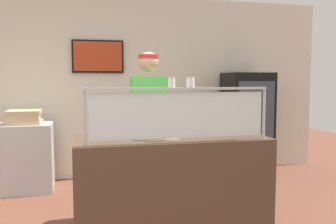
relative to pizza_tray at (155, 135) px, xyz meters
The scene contains 12 objects.
ground_plane 1.16m from the pizza_tray, 76.92° to the left, with size 12.00×12.00×0.00m, color brown.
shop_rear_unit 2.37m from the pizza_tray, 86.64° to the left, with size 6.13×0.13×2.70m.
serving_counter 0.51m from the pizza_tray, ahead, with size 1.73×0.74×0.95m, color #4C3828.
sneeze_guard 0.44m from the pizza_tray, 66.03° to the right, with size 1.55×0.06×0.46m.
pizza_tray is the anchor object (origin of this frame).
pizza_server 0.03m from the pizza_tray, 74.52° to the right, with size 0.07×0.28×0.01m, color #ADAFB7.
parmesan_shaker 0.58m from the pizza_tray, 77.09° to the right, with size 0.06×0.06×0.09m.
pepper_flake_shaker 0.62m from the pizza_tray, 53.99° to the right, with size 0.07×0.07×0.09m.
worker_figure 0.62m from the pizza_tray, 83.32° to the left, with size 0.41×0.50×1.76m.
drink_fridge 2.65m from the pizza_tray, 45.84° to the left, with size 0.67×0.60×1.57m.
prep_shelf 2.35m from the pizza_tray, 126.18° to the left, with size 0.70×0.55×0.89m, color #B7BABF.
pizza_box_stack 2.29m from the pizza_tray, 126.15° to the left, with size 0.45×0.43×0.18m.
Camera 1 is at (0.04, -2.83, 1.48)m, focal length 39.28 mm.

